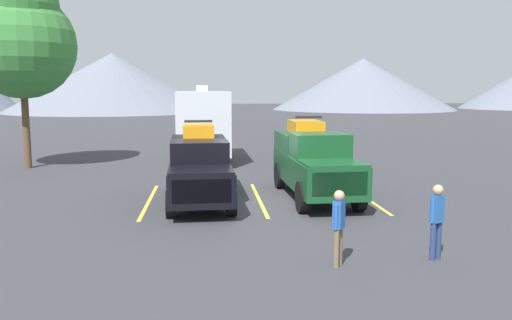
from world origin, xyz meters
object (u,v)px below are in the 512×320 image
pickup_truck_a (199,166)px  person_a (339,223)px  pickup_truck_b (314,161)px  camper_trailer_a (203,122)px  person_b (437,217)px

pickup_truck_a → person_a: (2.98, -6.79, -0.25)m
pickup_truck_b → camper_trailer_a: camper_trailer_a is taller
pickup_truck_b → person_b: 6.95m
pickup_truck_a → camper_trailer_a: (0.04, 9.71, 0.87)m
camper_trailer_a → pickup_truck_a: bearing=-90.2°
person_a → camper_trailer_a: bearing=100.1°
pickup_truck_b → person_b: size_ratio=3.56×
pickup_truck_b → person_a: 7.11m
pickup_truck_b → camper_trailer_a: (-3.86, 9.45, 0.78)m
pickup_truck_a → camper_trailer_a: 9.74m
camper_trailer_a → person_a: camper_trailer_a is taller
pickup_truck_a → camper_trailer_a: camper_trailer_a is taller
pickup_truck_a → person_b: (5.20, -6.57, -0.22)m
pickup_truck_b → camper_trailer_a: size_ratio=0.80×
pickup_truck_a → person_a: size_ratio=3.58×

